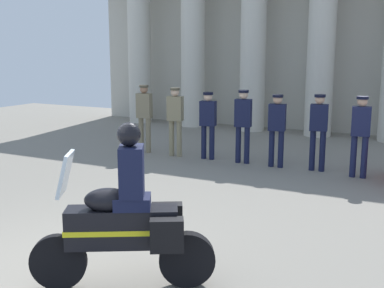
% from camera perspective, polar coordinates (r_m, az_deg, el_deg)
% --- Properties ---
extents(ground_plane, '(28.32, 28.32, 0.00)m').
position_cam_1_polar(ground_plane, '(6.52, -17.06, -13.77)').
color(ground_plane, gray).
extents(colonnade_backdrop, '(14.90, 1.68, 5.91)m').
position_cam_1_polar(colonnade_backdrop, '(16.46, 11.40, 12.41)').
color(colonnade_backdrop, beige).
rests_on(colonnade_backdrop, ground_plane).
extents(officer_in_row_0, '(0.41, 0.27, 1.77)m').
position_cam_1_polar(officer_in_row_0, '(12.85, -5.55, 3.62)').
color(officer_in_row_0, '#7A7056').
rests_on(officer_in_row_0, ground_plane).
extents(officer_in_row_1, '(0.41, 0.27, 1.73)m').
position_cam_1_polar(officer_in_row_1, '(12.32, -1.96, 3.26)').
color(officer_in_row_1, '#847A5B').
rests_on(officer_in_row_1, ground_plane).
extents(officer_in_row_2, '(0.41, 0.27, 1.65)m').
position_cam_1_polar(officer_in_row_2, '(12.00, 1.87, 2.80)').
color(officer_in_row_2, '#141938').
rests_on(officer_in_row_2, ground_plane).
extents(officer_in_row_3, '(0.41, 0.27, 1.74)m').
position_cam_1_polar(officer_in_row_3, '(11.61, 5.94, 2.75)').
color(officer_in_row_3, '#141938').
rests_on(officer_in_row_3, ground_plane).
extents(officer_in_row_4, '(0.41, 0.27, 1.67)m').
position_cam_1_polar(officer_in_row_4, '(11.32, 9.83, 2.22)').
color(officer_in_row_4, '#141938').
rests_on(officer_in_row_4, ground_plane).
extents(officer_in_row_5, '(0.41, 0.27, 1.71)m').
position_cam_1_polar(officer_in_row_5, '(11.15, 14.48, 2.03)').
color(officer_in_row_5, '#141938').
rests_on(officer_in_row_5, ground_plane).
extents(officer_in_row_6, '(0.41, 0.27, 1.72)m').
position_cam_1_polar(officer_in_row_6, '(10.80, 18.97, 1.55)').
color(officer_in_row_6, '#191E42').
rests_on(officer_in_row_6, ground_plane).
extents(motorcycle_with_rider, '(1.87, 1.20, 1.90)m').
position_cam_1_polar(motorcycle_with_rider, '(5.58, -7.39, -8.81)').
color(motorcycle_with_rider, black).
rests_on(motorcycle_with_rider, ground_plane).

